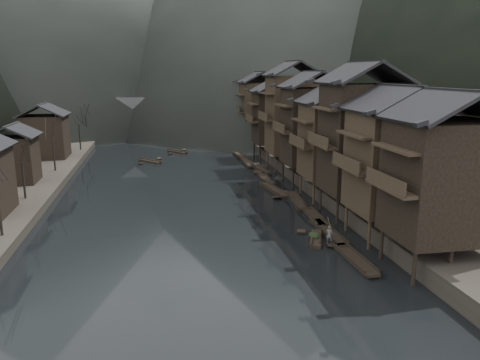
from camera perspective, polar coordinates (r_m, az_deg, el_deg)
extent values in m
plane|color=black|center=(40.74, -5.34, -8.01)|extent=(300.00, 300.00, 0.00)
cube|color=#2D2823|center=(87.83, 15.49, 3.61)|extent=(40.00, 200.00, 1.80)
cylinder|color=black|center=(35.15, 20.47, -10.06)|extent=(0.30, 0.30, 2.90)
cylinder|color=black|center=(39.02, 16.88, -7.47)|extent=(0.30, 0.30, 2.90)
cylinder|color=black|center=(36.58, 24.22, -9.49)|extent=(0.30, 0.30, 2.90)
cylinder|color=black|center=(40.32, 20.38, -7.07)|extent=(0.30, 0.30, 2.90)
cube|color=black|center=(37.04, 23.40, 0.00)|extent=(7.00, 6.00, 8.65)
cube|color=#2F271A|center=(35.09, 17.89, -0.96)|extent=(1.20, 5.70, 0.25)
cylinder|color=#2F271A|center=(40.85, 15.47, -6.45)|extent=(0.30, 0.30, 2.90)
cylinder|color=#2F271A|center=(44.98, 12.83, -4.49)|extent=(0.30, 0.30, 2.90)
cylinder|color=#2F271A|center=(42.10, 18.86, -6.10)|extent=(0.30, 0.30, 2.90)
cylinder|color=#2F271A|center=(46.11, 15.98, -4.24)|extent=(0.30, 0.30, 2.90)
cube|color=#2F271A|center=(42.88, 18.28, 2.14)|extent=(7.00, 6.00, 8.75)
cube|color=#2F271A|center=(41.21, 13.35, 1.40)|extent=(1.20, 5.70, 0.25)
cylinder|color=black|center=(46.92, 11.78, -3.70)|extent=(0.30, 0.30, 2.90)
cylinder|color=black|center=(51.21, 9.78, -2.20)|extent=(0.30, 0.30, 2.90)
cylinder|color=black|center=(48.00, 14.83, -3.48)|extent=(0.30, 0.30, 2.90)
cylinder|color=black|center=(52.21, 12.61, -2.03)|extent=(0.30, 0.30, 2.90)
cube|color=black|center=(48.88, 14.47, 4.91)|extent=(7.00, 6.00, 10.86)
cube|color=#2F271A|center=(47.42, 10.03, 4.22)|extent=(1.20, 5.70, 0.25)
cylinder|color=#2F271A|center=(53.21, 8.97, -1.59)|extent=(0.30, 0.30, 2.90)
cylinder|color=#2F271A|center=(57.62, 7.40, -0.41)|extent=(0.30, 0.30, 2.90)
cylinder|color=#2F271A|center=(54.17, 11.71, -1.44)|extent=(0.30, 0.30, 2.90)
cylinder|color=#2F271A|center=(58.50, 9.96, -0.29)|extent=(0.30, 0.30, 2.90)
cube|color=#2F271A|center=(55.41, 11.39, 4.73)|extent=(7.00, 6.00, 8.46)
cube|color=#2F271A|center=(54.12, 7.42, 4.24)|extent=(1.20, 5.70, 0.25)
cylinder|color=black|center=(60.59, 6.48, 0.29)|extent=(0.30, 0.30, 2.90)
cylinder|color=black|center=(65.09, 5.26, 1.21)|extent=(0.30, 0.30, 2.90)
cylinder|color=black|center=(61.43, 8.93, 0.39)|extent=(0.30, 0.30, 2.90)
cylinder|color=black|center=(65.87, 7.56, 1.29)|extent=(0.30, 0.30, 2.90)
cube|color=black|center=(62.75, 8.72, 6.48)|extent=(7.00, 6.00, 9.96)
cube|color=#2F271A|center=(61.62, 5.16, 5.99)|extent=(1.20, 5.70, 0.25)
cylinder|color=#2F271A|center=(69.06, 4.32, 1.91)|extent=(0.30, 0.30, 2.90)
cylinder|color=#2F271A|center=(73.62, 3.38, 2.62)|extent=(0.30, 0.30, 2.90)
cylinder|color=#2F271A|center=(69.80, 6.51, 1.98)|extent=(0.30, 0.30, 2.90)
cylinder|color=#2F271A|center=(74.32, 5.44, 2.69)|extent=(0.30, 0.30, 2.90)
cube|color=#2F271A|center=(71.20, 6.36, 7.90)|extent=(7.00, 6.00, 11.40)
cube|color=#2F271A|center=(70.20, 3.20, 7.42)|extent=(1.20, 5.70, 0.25)
cylinder|color=black|center=(78.60, 2.47, 3.30)|extent=(0.30, 0.30, 2.90)
cylinder|color=black|center=(83.23, 1.74, 3.85)|extent=(0.30, 0.30, 2.90)
cylinder|color=black|center=(79.26, 4.42, 3.36)|extent=(0.30, 0.30, 2.90)
cylinder|color=black|center=(83.84, 3.58, 3.90)|extent=(0.30, 0.30, 2.90)
cube|color=black|center=(80.91, 4.29, 7.57)|extent=(7.00, 6.00, 8.63)
cube|color=#2F271A|center=(80.03, 1.49, 7.23)|extent=(1.20, 5.70, 0.25)
cylinder|color=#2F271A|center=(90.19, 0.77, 4.57)|extent=(0.30, 0.30, 2.90)
cylinder|color=#2F271A|center=(94.86, 0.21, 5.00)|extent=(0.30, 0.30, 2.90)
cylinder|color=#2F271A|center=(90.76, 2.48, 4.62)|extent=(0.30, 0.30, 2.90)
cylinder|color=#2F271A|center=(95.40, 1.83, 5.04)|extent=(0.30, 0.30, 2.90)
cube|color=#2F271A|center=(92.47, 2.40, 8.67)|extent=(7.00, 6.00, 9.89)
cube|color=#2F271A|center=(91.70, -0.07, 8.33)|extent=(1.20, 5.70, 0.25)
cube|color=black|center=(65.13, -25.75, 2.47)|extent=(5.00, 5.00, 5.80)
cube|color=black|center=(82.36, -22.61, 5.08)|extent=(6.50, 6.50, 6.80)
cylinder|color=black|center=(56.34, -24.41, 0.19)|extent=(0.24, 0.24, 4.00)
cylinder|color=black|center=(70.86, -21.60, 3.12)|extent=(0.24, 0.24, 4.59)
cylinder|color=black|center=(88.83, -19.40, 5.11)|extent=(0.24, 0.24, 4.51)
cylinder|color=black|center=(100.80, -18.38, 6.19)|extent=(0.24, 0.24, 4.99)
cube|color=black|center=(38.62, 13.75, -9.32)|extent=(1.24, 6.66, 0.30)
cube|color=black|center=(38.55, 13.76, -9.07)|extent=(1.29, 6.53, 0.10)
cube|color=black|center=(41.31, 12.05, -7.52)|extent=(0.95, 0.84, 0.34)
cube|color=black|center=(35.91, 15.75, -10.96)|extent=(0.95, 0.84, 0.34)
cube|color=black|center=(44.12, 10.68, -6.31)|extent=(1.13, 7.61, 0.30)
cube|color=black|center=(44.06, 10.69, -6.09)|extent=(1.19, 7.46, 0.10)
cube|color=black|center=(47.31, 9.09, -4.73)|extent=(0.94, 0.93, 0.37)
cube|color=black|center=(40.91, 12.55, -7.76)|extent=(0.94, 0.93, 0.37)
cube|color=black|center=(48.41, 9.06, -4.49)|extent=(1.41, 6.22, 0.30)
cube|color=black|center=(48.36, 9.07, -4.28)|extent=(1.46, 6.10, 0.10)
cube|color=black|center=(51.00, 7.81, -3.37)|extent=(0.97, 0.81, 0.33)
cube|color=black|center=(45.78, 10.47, -5.39)|extent=(0.97, 0.81, 0.33)
cube|color=black|center=(54.20, 6.87, -2.51)|extent=(1.96, 7.55, 0.30)
cube|color=black|center=(54.15, 6.88, -2.32)|extent=(2.00, 7.41, 0.10)
cube|color=black|center=(57.34, 5.43, -1.46)|extent=(1.04, 1.02, 0.36)
cube|color=black|center=(51.03, 8.51, -3.38)|extent=(1.04, 1.02, 0.36)
cube|color=black|center=(58.79, 4.11, -1.21)|extent=(2.09, 7.57, 0.30)
cube|color=black|center=(58.74, 4.12, -1.04)|extent=(2.12, 7.43, 0.10)
cube|color=black|center=(62.22, 3.72, -0.27)|extent=(1.05, 1.03, 0.36)
cube|color=black|center=(55.30, 4.56, -1.99)|extent=(1.05, 1.03, 0.36)
cube|color=black|center=(65.87, 2.87, 0.36)|extent=(1.61, 6.55, 0.30)
cube|color=black|center=(65.83, 2.87, 0.52)|extent=(1.65, 6.42, 0.10)
cube|color=black|center=(68.74, 2.07, 1.03)|extent=(1.00, 0.87, 0.34)
cube|color=black|center=(62.96, 3.73, -0.11)|extent=(1.00, 0.87, 0.34)
cube|color=black|center=(71.16, 2.42, 1.33)|extent=(1.69, 7.28, 0.30)
cube|color=black|center=(71.12, 2.42, 1.47)|extent=(1.73, 7.14, 0.10)
cube|color=black|center=(74.49, 2.05, 1.97)|extent=(1.00, 0.96, 0.36)
cube|color=black|center=(67.78, 2.84, 0.85)|extent=(1.00, 0.96, 0.36)
cube|color=black|center=(76.11, 0.87, 2.11)|extent=(1.21, 7.55, 0.30)
cube|color=black|center=(76.08, 0.87, 2.24)|extent=(1.26, 7.40, 0.10)
cube|color=black|center=(79.56, 0.32, 2.69)|extent=(0.95, 0.93, 0.36)
cube|color=black|center=(72.62, 1.47, 1.69)|extent=(0.95, 0.93, 0.36)
cube|color=black|center=(83.53, -0.21, 3.09)|extent=(1.46, 6.56, 0.30)
cube|color=black|center=(83.50, -0.21, 3.22)|extent=(1.51, 6.43, 0.10)
cube|color=black|center=(86.56, -0.46, 3.54)|extent=(0.98, 0.85, 0.34)
cube|color=black|center=(80.46, 0.07, 2.81)|extent=(0.98, 0.85, 0.34)
cube|color=black|center=(89.20, -0.91, 3.73)|extent=(1.72, 6.47, 0.30)
cube|color=black|center=(89.17, -0.91, 3.85)|extent=(1.77, 6.35, 0.10)
cube|color=black|center=(92.20, -1.04, 4.13)|extent=(1.01, 0.88, 0.34)
cube|color=black|center=(86.16, -0.77, 3.49)|extent=(1.01, 0.88, 0.34)
cube|color=black|center=(94.36, -0.69, 4.25)|extent=(1.41, 7.62, 0.30)
cube|color=black|center=(94.34, -0.69, 4.35)|extent=(1.46, 7.47, 0.10)
cube|color=black|center=(97.91, -0.97, 4.65)|extent=(0.97, 0.97, 0.37)
cube|color=black|center=(90.78, -0.40, 3.99)|extent=(0.97, 0.97, 0.37)
cube|color=black|center=(78.93, -10.90, 2.27)|extent=(3.89, 4.43, 0.30)
cube|color=black|center=(78.90, -10.91, 2.40)|extent=(3.87, 4.39, 0.10)
cube|color=black|center=(80.70, -9.84, 2.65)|extent=(1.05, 1.01, 0.30)
cube|color=black|center=(77.14, -12.02, 2.08)|extent=(1.05, 1.01, 0.30)
cube|color=black|center=(87.34, -7.64, 3.42)|extent=(3.63, 4.22, 0.30)
cube|color=black|center=(87.31, -7.64, 3.53)|extent=(3.61, 4.18, 0.10)
cube|color=black|center=(89.10, -6.82, 3.72)|extent=(1.02, 0.98, 0.29)
cube|color=black|center=(85.56, -8.50, 3.28)|extent=(1.02, 0.98, 0.29)
cube|color=black|center=(101.95, -6.48, 4.83)|extent=(2.28, 4.61, 0.30)
cube|color=black|center=(101.92, -6.48, 4.93)|extent=(2.30, 4.54, 0.10)
cube|color=black|center=(104.02, -6.21, 5.07)|extent=(0.98, 0.79, 0.29)
cube|color=black|center=(99.84, -6.76, 4.73)|extent=(0.98, 0.79, 0.29)
cube|color=#4C4C4F|center=(110.19, -8.89, 9.05)|extent=(40.00, 6.00, 1.60)
cube|color=#4C4C4F|center=(107.42, -8.87, 9.65)|extent=(40.00, 0.50, 1.00)
cube|color=#4C4C4F|center=(112.81, -8.96, 9.80)|extent=(40.00, 0.50, 1.00)
cube|color=#4C4C4F|center=(111.01, -16.11, 6.66)|extent=(3.20, 6.00, 6.40)
cube|color=#4C4C4F|center=(110.49, -11.17, 6.89)|extent=(3.20, 6.00, 6.40)
cube|color=#4C4C4F|center=(110.75, -6.48, 7.07)|extent=(3.20, 6.00, 6.40)
cube|color=#4C4C4F|center=(111.81, -1.58, 7.20)|extent=(3.20, 6.00, 6.40)
cube|color=black|center=(42.33, 9.27, -7.09)|extent=(2.48, 4.39, 0.30)
cube|color=black|center=(42.27, 9.27, -6.86)|extent=(2.49, 4.33, 0.10)
cube|color=black|center=(43.77, 7.47, -6.15)|extent=(0.95, 0.80, 0.28)
cube|color=black|center=(40.85, 11.21, -7.72)|extent=(0.95, 0.80, 0.28)
ellipsoid|color=black|center=(42.29, 9.10, -6.25)|extent=(1.04, 1.36, 0.62)
imported|color=#575759|center=(40.82, 10.85, -6.27)|extent=(0.71, 0.61, 1.66)
cylinder|color=#8C7A51|center=(40.12, 11.28, -2.79)|extent=(1.92, 2.65, 3.47)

